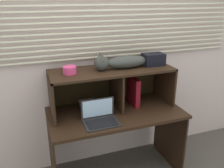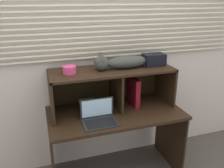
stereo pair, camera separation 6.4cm
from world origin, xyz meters
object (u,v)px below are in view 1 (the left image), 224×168
object	(u,v)px
laptop	(100,118)
storage_box	(153,59)
cat	(122,62)
binder_upright	(133,91)
small_basket	(70,70)
book_stack	(89,107)

from	to	relation	value
laptop	storage_box	xyz separation A→B (m)	(0.65, 0.25, 0.43)
cat	binder_upright	xyz separation A→B (m)	(0.13, 0.00, -0.32)
laptop	binder_upright	size ratio (longest dim) A/B	1.07
small_basket	storage_box	distance (m)	0.86
book_stack	small_basket	xyz separation A→B (m)	(-0.17, -0.00, 0.40)
cat	laptop	bearing A→B (deg)	-140.68
laptop	binder_upright	distance (m)	0.51
binder_upright	storage_box	bearing A→B (deg)	0.00
laptop	book_stack	distance (m)	0.25
storage_box	cat	bearing A→B (deg)	180.00
binder_upright	book_stack	bearing A→B (deg)	179.74
book_stack	small_basket	bearing A→B (deg)	-179.29
cat	small_basket	bearing A→B (deg)	180.00
cat	book_stack	xyz separation A→B (m)	(-0.34, 0.00, -0.43)
storage_box	binder_upright	bearing A→B (deg)	180.00
cat	storage_box	xyz separation A→B (m)	(0.35, 0.00, -0.00)
book_stack	small_basket	world-z (taller)	small_basket
cat	laptop	world-z (taller)	cat
binder_upright	storage_box	distance (m)	0.38
binder_upright	cat	bearing A→B (deg)	180.00
book_stack	storage_box	size ratio (longest dim) A/B	1.25
cat	small_basket	world-z (taller)	cat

